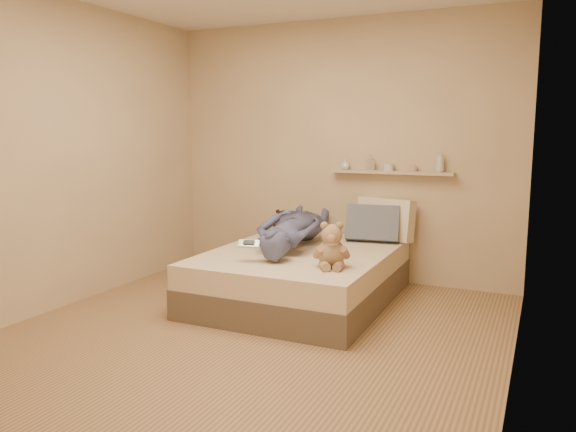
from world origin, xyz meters
The scene contains 10 objects.
room centered at (0.00, 0.00, 1.30)m, with size 3.80×3.80×3.80m.
bed centered at (0.00, 0.93, 0.22)m, with size 1.50×1.90×0.45m.
game_console centered at (-0.21, 0.36, 0.60)m, with size 0.18×0.12×0.06m.
teddy_bear centered at (0.46, 0.47, 0.60)m, with size 0.29×0.30×0.36m.
dark_plush centered at (-0.48, 1.52, 0.56)m, with size 0.17×0.17×0.26m.
pillow_cream centered at (0.53, 1.76, 0.65)m, with size 0.55×0.16×0.40m, color beige.
pillow_grey centered at (0.45, 1.62, 0.62)m, with size 0.50×0.14×0.34m, color slate.
person centered at (-0.14, 1.07, 0.63)m, with size 0.54×1.48×0.35m, color #4F547C.
wall_shelf centered at (0.55, 1.84, 1.10)m, with size 1.20×0.12×0.03m, color tan.
shelf_bottles centered at (0.59, 1.84, 1.18)m, with size 1.04×0.11×0.20m.
Camera 1 is at (1.92, -3.52, 1.49)m, focal length 35.00 mm.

